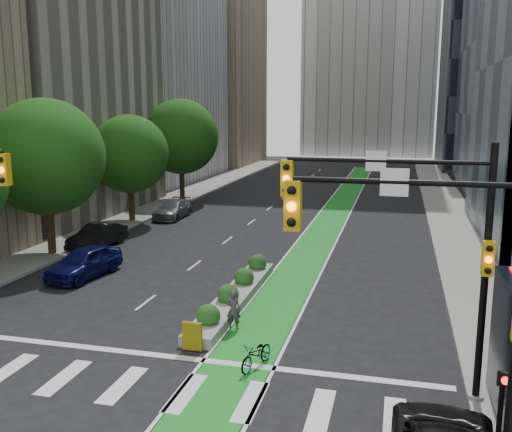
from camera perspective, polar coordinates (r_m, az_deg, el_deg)
The scene contains 19 objects.
ground at distance 19.19m, azimuth -11.78°, elevation -14.89°, with size 160.00×160.00×0.00m, color black.
sidewalk_left at distance 45.70m, azimuth -11.50°, elevation 0.30°, with size 3.60×90.00×0.15m, color gray.
sidewalk_right at distance 41.47m, azimuth 19.40°, elevation -1.17°, with size 3.60×90.00×0.15m, color gray.
bike_lane_paint at distance 46.45m, azimuth 8.00°, elevation 0.49°, with size 2.20×70.00×0.01m, color #198923.
building_beige at distance 48.75m, azimuth -21.92°, elevation 18.04°, with size 14.00×18.00×30.00m, color #B7AD99.
building_tan_far at distance 86.21m, azimuth -4.82°, elevation 13.94°, with size 14.00×16.00×26.00m, color tan.
building_dark_end at distance 84.55m, azimuth 23.13°, elevation 13.88°, with size 14.00×18.00×28.00m, color black.
tree_mid at distance 33.39m, azimuth -20.27°, elevation 5.55°, with size 6.40×6.40×8.78m.
tree_midfar at distance 42.05m, azimuth -12.52°, elevation 6.06°, with size 5.60×5.60×7.76m.
tree_far at distance 51.12m, azimuth -7.51°, elevation 7.86°, with size 6.60×6.60×9.00m.
signal_right at distance 16.32m, azimuth 16.89°, elevation -1.84°, with size 5.82×0.51×7.20m.
signal_far_right at distance 12.01m, azimuth 19.26°, elevation -6.73°, with size 4.82×0.51×7.20m.
median_planter at distance 24.74m, azimuth -2.10°, elevation -7.75°, with size 1.20×10.26×1.10m.
ped_signal_post at distance 14.72m, azimuth 23.32°, elevation -17.06°, with size 0.32×0.43×2.46m.
bicycle at distance 18.81m, azimuth 0.06°, elevation -13.67°, with size 0.60×1.71×0.90m, color gray.
cyclist at distance 21.72m, azimuth -2.26°, elevation -9.36°, with size 0.55×0.36×1.52m, color #3D3843.
parked_car_left_near at distance 29.32m, azimuth -16.79°, elevation -4.45°, with size 1.80×4.47×1.52m, color #0B0C43.
parked_car_left_mid at distance 35.30m, azimuth -15.59°, elevation -1.93°, with size 1.48×4.25×1.40m, color black.
parked_car_left_far at distance 43.49m, azimuth -8.33°, elevation 0.67°, with size 1.87×4.60×1.34m, color #57595C.
Camera 1 is at (7.80, -15.46, 8.25)m, focal length 40.00 mm.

